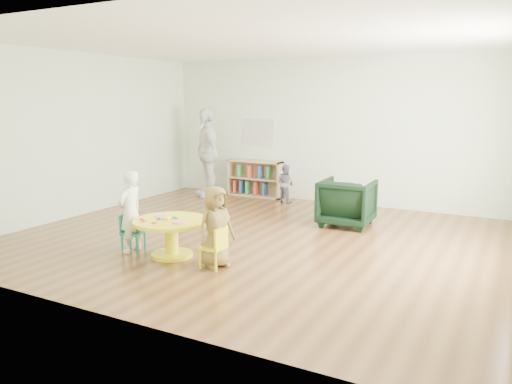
% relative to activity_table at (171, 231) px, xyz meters
% --- Properties ---
extents(room, '(7.10, 7.00, 2.80)m').
position_rel_activity_table_xyz_m(room, '(0.64, 1.26, 1.56)').
color(room, brown).
rests_on(room, ground).
extents(activity_table, '(0.98, 0.98, 0.53)m').
position_rel_activity_table_xyz_m(activity_table, '(0.00, 0.00, 0.00)').
color(activity_table, yellow).
rests_on(activity_table, ground).
extents(kid_chair_left, '(0.32, 0.32, 0.51)m').
position_rel_activity_table_xyz_m(kid_chair_left, '(-0.64, -0.05, -0.07)').
color(kid_chair_left, '#188971').
rests_on(kid_chair_left, ground).
extents(kid_chair_right, '(0.28, 0.28, 0.51)m').
position_rel_activity_table_xyz_m(kid_chair_right, '(0.75, -0.12, -0.06)').
color(kid_chair_right, yellow).
rests_on(kid_chair_right, ground).
extents(bookshelf, '(1.20, 0.30, 0.75)m').
position_rel_activity_table_xyz_m(bookshelf, '(-0.99, 4.11, 0.03)').
color(bookshelf, tan).
rests_on(bookshelf, ground).
extents(alphabet_poster, '(0.74, 0.01, 0.54)m').
position_rel_activity_table_xyz_m(alphabet_poster, '(-0.98, 4.24, 1.01)').
color(alphabet_poster, silver).
rests_on(alphabet_poster, ground).
extents(armchair, '(0.83, 0.85, 0.75)m').
position_rel_activity_table_xyz_m(armchair, '(1.49, 2.61, 0.04)').
color(armchair, black).
rests_on(armchair, ground).
extents(child_left, '(0.27, 0.40, 1.09)m').
position_rel_activity_table_xyz_m(child_left, '(-0.60, -0.09, 0.21)').
color(child_left, white).
rests_on(child_left, ground).
extents(child_right, '(0.48, 0.57, 1.00)m').
position_rel_activity_table_xyz_m(child_right, '(0.73, -0.07, 0.16)').
color(child_right, gold).
rests_on(child_right, ground).
extents(toddler, '(0.44, 0.39, 0.76)m').
position_rel_activity_table_xyz_m(toddler, '(-0.14, 3.79, 0.04)').
color(toddler, '#161838').
rests_on(toddler, ground).
extents(adult_caretaker, '(1.12, 1.02, 1.84)m').
position_rel_activity_table_xyz_m(adult_caretaker, '(-1.87, 3.64, 0.58)').
color(adult_caretaker, white).
rests_on(adult_caretaker, ground).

